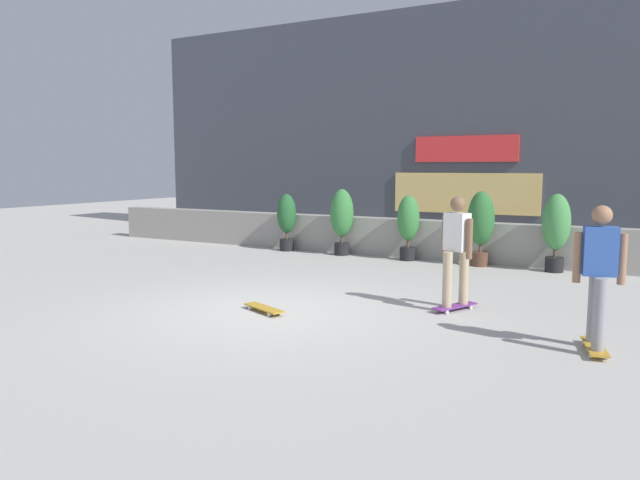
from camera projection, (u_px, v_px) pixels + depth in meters
name	position (u px, v px, depth m)	size (l,w,h in m)	color
ground_plane	(271.00, 311.00, 8.84)	(48.00, 48.00, 0.00)	#B2AFA8
planter_wall	(412.00, 238.00, 14.00)	(18.00, 0.40, 0.90)	gray
building_backdrop	(463.00, 127.00, 17.14)	(20.00, 2.08, 6.50)	#424751
potted_plant_0	(287.00, 218.00, 15.09)	(0.48, 0.48, 1.44)	black
potted_plant_1	(342.00, 217.00, 14.33)	(0.56, 0.56, 1.59)	black
potted_plant_2	(408.00, 223.00, 13.53)	(0.50, 0.50, 1.48)	black
potted_plant_3	(481.00, 222.00, 12.74)	(0.56, 0.56, 1.60)	brown
potted_plant_4	(556.00, 226.00, 12.02)	(0.56, 0.56, 1.59)	black
skater_mid_plaza	(599.00, 272.00, 6.78)	(0.55, 0.82, 1.70)	#BF8C26
skater_by_wall_right	(457.00, 248.00, 8.78)	(0.52, 0.81, 1.70)	#72338C
skateboard_near_camera	(264.00, 308.00, 8.77)	(0.81, 0.50, 0.08)	#BF8C26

